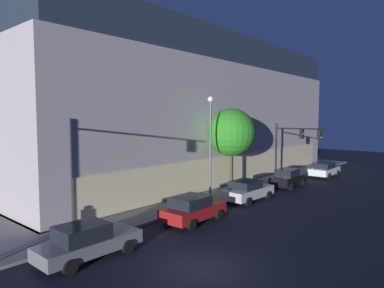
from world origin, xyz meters
The scene contains 10 objects.
ground_plane centered at (0.00, 0.00, 0.00)m, with size 120.00×120.00×0.00m, color black.
modern_building centered at (17.05, 19.16, 7.09)m, with size 39.64×20.42×14.33m.
traffic_light_far_corner centered at (20.83, 5.48, 4.14)m, with size 0.32×4.93×5.66m.
street_lamp_sidewalk centered at (9.41, 6.91, 5.06)m, with size 0.44×0.44×7.80m.
sidewalk_tree centered at (12.77, 7.34, 5.14)m, with size 3.98×3.98×7.00m.
car_grey centered at (-2.59, 4.54, 0.81)m, with size 4.77×2.03×1.63m.
car_red centered at (4.67, 4.55, 0.83)m, with size 4.38×2.25×1.63m.
car_silver centered at (11.44, 4.89, 0.82)m, with size 4.63×2.24×1.61m.
car_black centered at (18.41, 4.90, 0.85)m, with size 4.65×2.16×1.70m.
car_white centered at (25.91, 4.33, 0.83)m, with size 4.34×2.16×1.59m.
Camera 1 is at (-10.85, -8.92, 6.34)m, focal length 32.13 mm.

